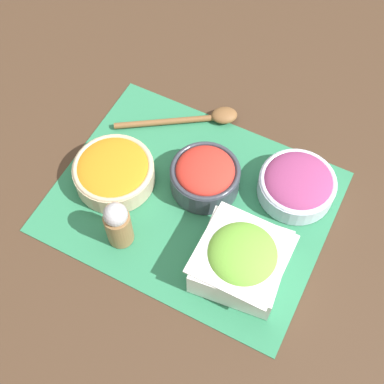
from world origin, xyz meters
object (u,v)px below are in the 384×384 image
at_px(onion_bowl, 297,184).
at_px(wooden_spoon, 201,118).
at_px(tomato_bowl, 205,175).
at_px(lettuce_bowl, 241,259).
at_px(pepper_shaker, 118,224).
at_px(carrot_bowl, 114,171).

distance_m(onion_bowl, wooden_spoon, 0.23).
bearing_deg(wooden_spoon, tomato_bowl, -60.55).
xyz_separation_m(lettuce_bowl, pepper_shaker, (-0.21, -0.04, 0.01)).
relative_size(lettuce_bowl, wooden_spoon, 0.70).
bearing_deg(tomato_bowl, carrot_bowl, -157.02).
bearing_deg(onion_bowl, lettuce_bowl, -98.40).
bearing_deg(lettuce_bowl, tomato_bowl, 136.15).
height_order(tomato_bowl, lettuce_bowl, lettuce_bowl).
height_order(tomato_bowl, onion_bowl, tomato_bowl).
height_order(carrot_bowl, lettuce_bowl, lettuce_bowl).
bearing_deg(carrot_bowl, wooden_spoon, 67.94).
distance_m(wooden_spoon, pepper_shaker, 0.29).
xyz_separation_m(carrot_bowl, lettuce_bowl, (0.28, -0.06, 0.01)).
bearing_deg(tomato_bowl, wooden_spoon, 119.45).
distance_m(tomato_bowl, carrot_bowl, 0.16).
xyz_separation_m(tomato_bowl, wooden_spoon, (-0.07, 0.13, -0.03)).
distance_m(carrot_bowl, lettuce_bowl, 0.28).
distance_m(tomato_bowl, lettuce_bowl, 0.17).
height_order(lettuce_bowl, pepper_shaker, pepper_shaker).
bearing_deg(wooden_spoon, lettuce_bowl, -51.55).
bearing_deg(lettuce_bowl, wooden_spoon, 128.45).
relative_size(carrot_bowl, pepper_shaker, 1.41).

